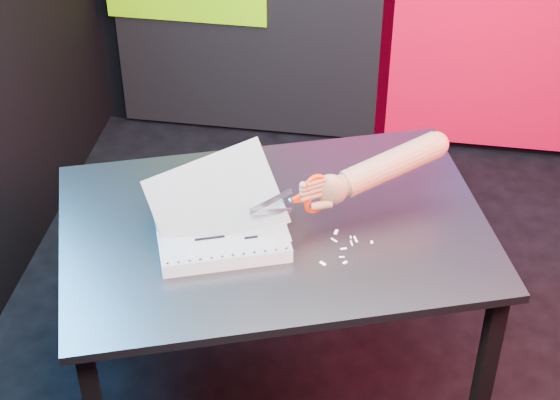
# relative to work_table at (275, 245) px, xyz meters

# --- Properties ---
(room) EXTENTS (3.01, 3.01, 2.71)m
(room) POSITION_rel_work_table_xyz_m (0.38, 0.15, 0.68)
(room) COLOR black
(room) RESTS_ON ground
(work_table) EXTENTS (1.54, 1.27, 0.75)m
(work_table) POSITION_rel_work_table_xyz_m (0.00, 0.00, 0.00)
(work_table) COLOR black
(work_table) RESTS_ON ground
(printout_stack) EXTENTS (0.48, 0.40, 0.29)m
(printout_stack) POSITION_rel_work_table_xyz_m (-0.15, -0.09, 0.11)
(printout_stack) COLOR white
(printout_stack) RESTS_ON work_table
(scissors) EXTENTS (0.22, 0.15, 0.14)m
(scissors) POSITION_rel_work_table_xyz_m (0.11, 0.01, 0.21)
(scissors) COLOR #ABAEB8
(scissors) RESTS_ON printout_stack
(hand_forearm) EXTENTS (0.43, 0.30, 0.16)m
(hand_forearm) POSITION_rel_work_table_xyz_m (0.31, 0.14, 0.24)
(hand_forearm) COLOR #9E6F4C
(hand_forearm) RESTS_ON work_table
(paper_clippings) EXTENTS (0.15, 0.17, 0.00)m
(paper_clippings) POSITION_rel_work_table_xyz_m (0.22, -0.07, 0.08)
(paper_clippings) COLOR white
(paper_clippings) RESTS_ON work_table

